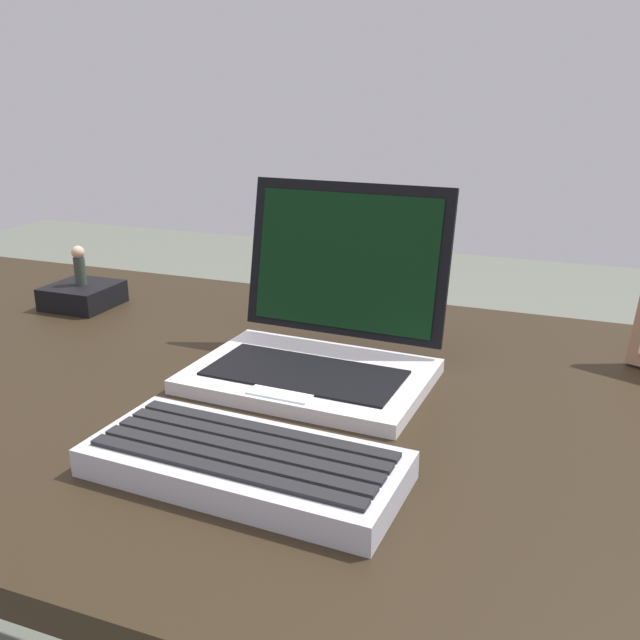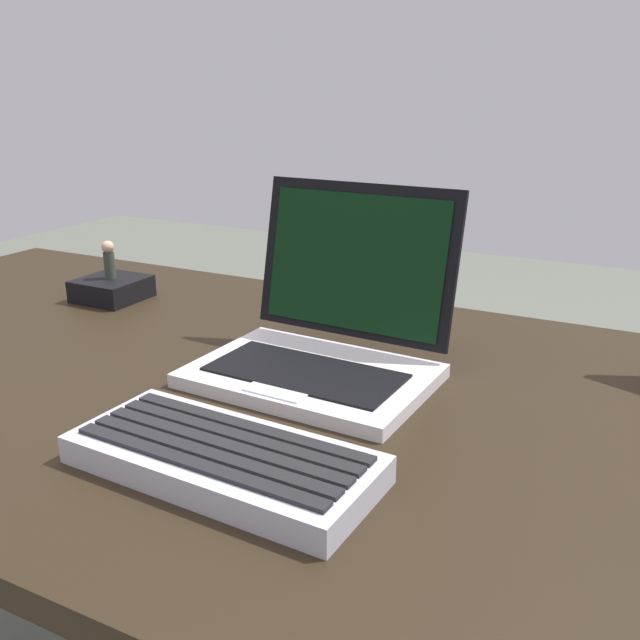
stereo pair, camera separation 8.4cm
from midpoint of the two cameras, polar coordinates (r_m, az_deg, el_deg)
desk at (r=0.92m, az=-1.97°, el=-9.31°), size 1.74×0.83×0.74m
laptop_front at (r=0.90m, az=3.13°, el=-1.45°), size 0.30×0.26×0.23m
external_keyboard at (r=0.68m, az=-4.42°, el=-11.28°), size 0.31×0.15×0.03m
figurine_stand at (r=1.26m, az=-14.84°, el=2.45°), size 0.11×0.11×0.04m
figurine at (r=1.25m, az=-15.05°, el=4.85°), size 0.02×0.02×0.07m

